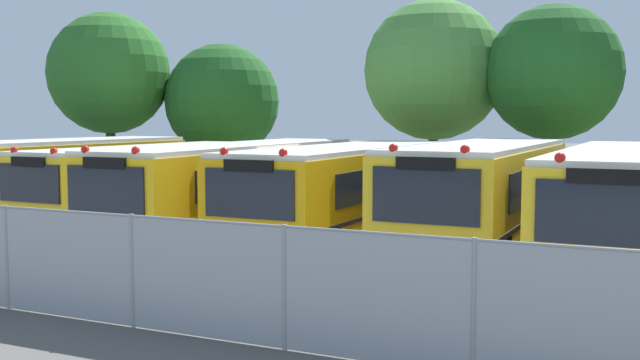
# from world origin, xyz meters

# --- Properties ---
(ground_plane) EXTENTS (160.00, 160.00, 0.00)m
(ground_plane) POSITION_xyz_m (0.00, 0.00, 0.00)
(ground_plane) COLOR #595651
(school_bus_0) EXTENTS (2.67, 9.43, 2.68)m
(school_bus_0) POSITION_xyz_m (-8.13, -0.01, 1.41)
(school_bus_0) COLOR #EAA80C
(school_bus_0) RESTS_ON ground_plane
(school_bus_1) EXTENTS (2.51, 9.37, 2.53)m
(school_bus_1) POSITION_xyz_m (-4.89, 0.10, 1.33)
(school_bus_1) COLOR yellow
(school_bus_1) RESTS_ON ground_plane
(school_bus_2) EXTENTS (2.65, 11.04, 2.65)m
(school_bus_2) POSITION_xyz_m (-1.70, -0.22, 1.40)
(school_bus_2) COLOR yellow
(school_bus_2) RESTS_ON ground_plane
(school_bus_3) EXTENTS (2.61, 10.04, 2.64)m
(school_bus_3) POSITION_xyz_m (1.54, -0.12, 1.39)
(school_bus_3) COLOR #EAA80C
(school_bus_3) RESTS_ON ground_plane
(school_bus_4) EXTENTS (2.62, 9.25, 2.75)m
(school_bus_4) POSITION_xyz_m (5.02, -0.12, 1.45)
(school_bus_4) COLOR yellow
(school_bus_4) RESTS_ON ground_plane
(school_bus_5) EXTENTS (2.62, 10.82, 2.69)m
(school_bus_5) POSITION_xyz_m (8.13, -0.26, 1.42)
(school_bus_5) COLOR yellow
(school_bus_5) RESTS_ON ground_plane
(tree_0) EXTENTS (5.07, 5.07, 7.62)m
(tree_0) POSITION_xyz_m (-12.58, 7.08, 5.09)
(tree_0) COLOR #4C3823
(tree_0) RESTS_ON ground_plane
(tree_1) EXTENTS (4.85, 4.84, 6.34)m
(tree_1) POSITION_xyz_m (-8.45, 9.31, 3.89)
(tree_1) COLOR #4C3823
(tree_1) RESTS_ON ground_plane
(tree_2) EXTENTS (5.02, 5.02, 7.44)m
(tree_2) POSITION_xyz_m (1.26, 8.44, 4.92)
(tree_2) COLOR #4C3823
(tree_2) RESTS_ON ground_plane
(tree_3) EXTENTS (4.49, 4.49, 6.97)m
(tree_3) POSITION_xyz_m (5.41, 8.21, 4.75)
(tree_3) COLOR #4C3823
(tree_3) RESTS_ON ground_plane
(chainlink_fence) EXTENTS (23.83, 0.07, 1.77)m
(chainlink_fence) POSITION_xyz_m (0.25, -8.65, 0.92)
(chainlink_fence) COLOR #9EA0A3
(chainlink_fence) RESTS_ON ground_plane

